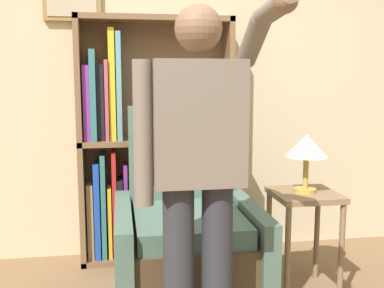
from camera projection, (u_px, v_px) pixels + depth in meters
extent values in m
cube|color=beige|center=(179.00, 78.00, 3.55)|extent=(8.00, 0.06, 2.80)
cube|color=brown|center=(81.00, 143.00, 3.32)|extent=(0.04, 0.28, 1.84)
cube|color=brown|center=(227.00, 140.00, 3.50)|extent=(0.04, 0.28, 1.84)
cube|color=brown|center=(155.00, 139.00, 3.54)|extent=(1.15, 0.01, 1.84)
cube|color=brown|center=(157.00, 255.00, 3.54)|extent=(1.15, 0.28, 0.04)
cube|color=brown|center=(156.00, 141.00, 3.41)|extent=(1.15, 0.28, 0.04)
cube|color=brown|center=(155.00, 19.00, 3.28)|extent=(1.15, 0.28, 0.04)
cube|color=#9E7A47|center=(91.00, 220.00, 3.41)|extent=(0.05, 0.18, 0.57)
cube|color=#1E47B2|center=(98.00, 210.00, 3.41)|extent=(0.04, 0.22, 0.73)
cube|color=#337070|center=(104.00, 205.00, 3.41)|extent=(0.04, 0.20, 0.80)
cube|color=gold|center=(110.00, 221.00, 3.44)|extent=(0.03, 0.17, 0.54)
cube|color=red|center=(115.00, 204.00, 3.43)|extent=(0.03, 0.21, 0.82)
cube|color=black|center=(120.00, 217.00, 3.45)|extent=(0.04, 0.23, 0.60)
cube|color=purple|center=(126.00, 210.00, 3.45)|extent=(0.03, 0.22, 0.71)
cube|color=purple|center=(87.00, 103.00, 3.29)|extent=(0.05, 0.19, 0.55)
cube|color=#337070|center=(93.00, 96.00, 3.29)|extent=(0.04, 0.24, 0.66)
cube|color=black|center=(101.00, 103.00, 3.30)|extent=(0.05, 0.16, 0.55)
cube|color=#BC4C56|center=(107.00, 100.00, 3.31)|extent=(0.03, 0.22, 0.59)
cube|color=gold|center=(112.00, 85.00, 3.30)|extent=(0.05, 0.18, 0.81)
cube|color=#5B99A8|center=(119.00, 87.00, 3.31)|extent=(0.04, 0.21, 0.79)
cube|color=#4C3823|center=(188.00, 265.00, 2.84)|extent=(0.70, 0.85, 0.45)
cube|color=#4C6656|center=(188.00, 223.00, 2.76)|extent=(0.66, 0.73, 0.12)
cube|color=#4C6656|center=(179.00, 176.00, 3.15)|extent=(0.70, 0.16, 0.98)
cube|color=#4C6656|center=(124.00, 257.00, 2.77)|extent=(0.10, 0.93, 0.61)
cube|color=#4C6656|center=(248.00, 249.00, 2.89)|extent=(0.10, 0.93, 0.61)
cylinder|color=#2D2D33|center=(179.00, 276.00, 2.16)|extent=(0.15, 0.15, 0.90)
cylinder|color=#2D2D33|center=(217.00, 273.00, 2.19)|extent=(0.15, 0.15, 0.90)
cube|color=#756656|center=(198.00, 123.00, 2.07)|extent=(0.42, 0.24, 0.58)
sphere|color=brown|center=(198.00, 28.00, 2.01)|extent=(0.22, 0.22, 0.22)
cylinder|color=#756656|center=(143.00, 134.00, 2.04)|extent=(0.09, 0.09, 0.67)
cylinder|color=#756656|center=(253.00, 40.00, 1.94)|extent=(0.09, 0.28, 0.23)
cylinder|color=#756656|center=(273.00, 10.00, 1.69)|extent=(0.08, 0.27, 0.10)
sphere|color=brown|center=(286.00, 1.00, 1.57)|extent=(0.09, 0.09, 0.09)
cube|color=#846647|center=(305.00, 195.00, 2.88)|extent=(0.41, 0.41, 0.04)
cylinder|color=#846647|center=(287.00, 257.00, 2.73)|extent=(0.04, 0.04, 0.64)
cylinder|color=#846647|center=(341.00, 253.00, 2.79)|extent=(0.04, 0.04, 0.64)
cylinder|color=#846647|center=(268.00, 237.00, 3.08)|extent=(0.04, 0.04, 0.64)
cylinder|color=#846647|center=(317.00, 234.00, 3.13)|extent=(0.04, 0.04, 0.64)
cylinder|color=gold|center=(305.00, 190.00, 2.88)|extent=(0.14, 0.14, 0.02)
cylinder|color=gold|center=(306.00, 172.00, 2.86)|extent=(0.03, 0.03, 0.21)
cone|color=beige|center=(307.00, 145.00, 2.84)|extent=(0.27, 0.27, 0.14)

